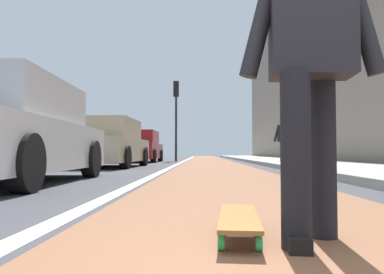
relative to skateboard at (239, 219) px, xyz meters
The scene contains 12 objects.
ground_plane 8.84m from the skateboard, ahead, with size 80.00×80.00×0.00m, color #38383D.
bike_lane_paint 22.84m from the skateboard, ahead, with size 56.00×2.35×0.00m, color brown.
lane_stripe_white 18.87m from the skateboard, ahead, with size 52.00×0.16×0.01m, color silver.
sidewalk_curb 17.19m from the skateboard, 11.72° to the right, with size 52.00×3.20×0.13m, color #9E9B93.
building_facade 22.54m from the skateboard, 16.02° to the right, with size 40.00×1.20×12.56m, color gray.
skateboard is the anchor object (origin of this frame).
skater_person 0.92m from the skateboard, 113.29° to the right, with size 0.45×0.72×1.64m.
parked_car_near 4.61m from the skateboard, 40.80° to the left, with size 4.51×1.95×1.49m.
parked_car_mid 10.31m from the skateboard, 17.65° to the left, with size 4.38×2.11×1.48m.
parked_car_far 16.65m from the skateboard, 11.12° to the left, with size 4.31×2.02×1.48m.
traffic_light 18.36m from the skateboard, ahead, with size 0.33×0.28×4.18m.
pedestrian_distant 13.02m from the skateboard, 12.88° to the right, with size 0.48×0.75×1.72m.
Camera 1 is at (-0.91, 0.39, 0.45)m, focal length 36.35 mm.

